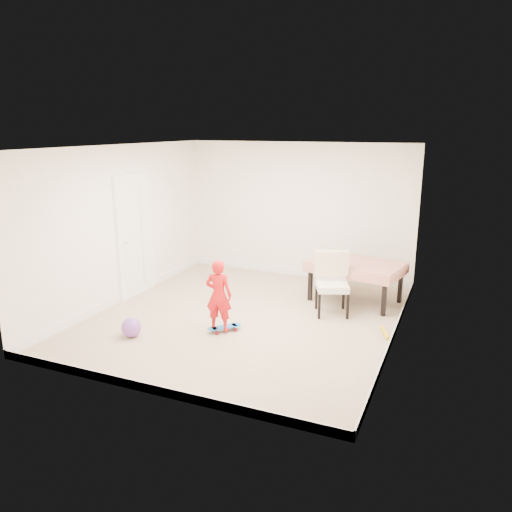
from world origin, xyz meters
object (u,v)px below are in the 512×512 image
at_px(skateboard, 224,329).
at_px(child, 219,298).
at_px(dining_table, 355,282).
at_px(balloon, 131,327).
at_px(dining_chair, 332,284).

xyz_separation_m(skateboard, child, (-0.05, -0.05, 0.49)).
height_order(dining_table, balloon, dining_table).
xyz_separation_m(dining_table, skateboard, (-1.46, -2.01, -0.31)).
distance_m(dining_table, dining_chair, 0.77).
bearing_deg(balloon, dining_chair, 39.72).
relative_size(dining_table, dining_chair, 1.51).
distance_m(skateboard, balloon, 1.32).
relative_size(dining_table, balloon, 5.29).
xyz_separation_m(dining_table, balloon, (-2.58, -2.69, -0.21)).
bearing_deg(balloon, dining_table, 46.23).
xyz_separation_m(dining_chair, child, (-1.30, -1.34, 0.03)).
distance_m(dining_chair, child, 1.87).
height_order(child, balloon, child).
relative_size(dining_chair, balloon, 3.50).
bearing_deg(balloon, skateboard, 31.26).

